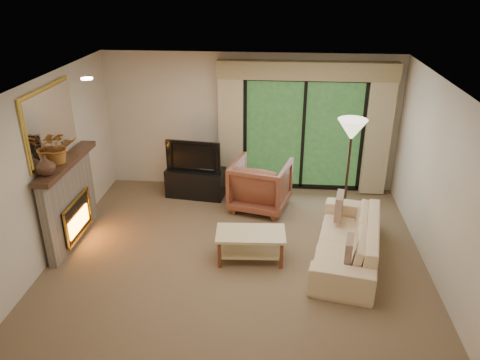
# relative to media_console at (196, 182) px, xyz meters

# --- Properties ---
(floor) EXTENTS (5.50, 5.50, 0.00)m
(floor) POSITION_rel_media_console_xyz_m (0.98, -1.95, -0.27)
(floor) COLOR brown
(floor) RESTS_ON ground
(ceiling) EXTENTS (5.50, 5.50, 0.00)m
(ceiling) POSITION_rel_media_console_xyz_m (0.98, -1.95, 2.33)
(ceiling) COLOR white
(ceiling) RESTS_ON ground
(wall_back) EXTENTS (5.00, 0.00, 5.00)m
(wall_back) POSITION_rel_media_console_xyz_m (0.98, 0.55, 1.03)
(wall_back) COLOR beige
(wall_back) RESTS_ON ground
(wall_front) EXTENTS (5.00, 0.00, 5.00)m
(wall_front) POSITION_rel_media_console_xyz_m (0.98, -4.45, 1.03)
(wall_front) COLOR beige
(wall_front) RESTS_ON ground
(wall_left) EXTENTS (0.00, 5.00, 5.00)m
(wall_left) POSITION_rel_media_console_xyz_m (-1.77, -1.95, 1.03)
(wall_left) COLOR beige
(wall_left) RESTS_ON ground
(wall_right) EXTENTS (0.00, 5.00, 5.00)m
(wall_right) POSITION_rel_media_console_xyz_m (3.73, -1.95, 1.03)
(wall_right) COLOR beige
(wall_right) RESTS_ON ground
(fireplace) EXTENTS (0.24, 1.70, 1.37)m
(fireplace) POSITION_rel_media_console_xyz_m (-1.65, -1.75, 0.42)
(fireplace) COLOR slate
(fireplace) RESTS_ON floor
(mirror) EXTENTS (0.07, 1.45, 1.02)m
(mirror) POSITION_rel_media_console_xyz_m (-1.73, -1.75, 1.68)
(mirror) COLOR gold
(mirror) RESTS_ON wall_left
(sliding_door) EXTENTS (2.26, 0.10, 2.16)m
(sliding_door) POSITION_rel_media_console_xyz_m (1.98, 0.50, 0.83)
(sliding_door) COLOR black
(sliding_door) RESTS_ON floor
(curtain_left) EXTENTS (0.45, 0.18, 2.35)m
(curtain_left) POSITION_rel_media_console_xyz_m (0.63, 0.39, 0.93)
(curtain_left) COLOR tan
(curtain_left) RESTS_ON floor
(curtain_right) EXTENTS (0.45, 0.18, 2.35)m
(curtain_right) POSITION_rel_media_console_xyz_m (3.33, 0.39, 0.93)
(curtain_right) COLOR tan
(curtain_right) RESTS_ON floor
(cornice) EXTENTS (3.20, 0.24, 0.32)m
(cornice) POSITION_rel_media_console_xyz_m (1.98, 0.41, 2.05)
(cornice) COLOR #96845A
(cornice) RESTS_ON wall_back
(media_console) EXTENTS (1.13, 0.61, 0.54)m
(media_console) POSITION_rel_media_console_xyz_m (0.00, 0.00, 0.00)
(media_console) COLOR black
(media_console) RESTS_ON floor
(tv) EXTENTS (1.03, 0.25, 0.59)m
(tv) POSITION_rel_media_console_xyz_m (0.00, -0.00, 0.56)
(tv) COLOR black
(tv) RESTS_ON media_console
(armchair) EXTENTS (1.16, 1.18, 0.89)m
(armchair) POSITION_rel_media_console_xyz_m (1.24, -0.39, 0.18)
(armchair) COLOR brown
(armchair) RESTS_ON floor
(sofa) EXTENTS (1.25, 2.31, 0.64)m
(sofa) POSITION_rel_media_console_xyz_m (2.59, -1.91, 0.05)
(sofa) COLOR beige
(sofa) RESTS_ON floor
(pillow_near) EXTENTS (0.16, 0.37, 0.36)m
(pillow_near) POSITION_rel_media_console_xyz_m (2.52, -2.54, 0.27)
(pillow_near) COLOR brown
(pillow_near) RESTS_ON sofa
(pillow_far) EXTENTS (0.18, 0.42, 0.41)m
(pillow_far) POSITION_rel_media_console_xyz_m (2.52, -1.28, 0.28)
(pillow_far) COLOR brown
(pillow_far) RESTS_ON sofa
(coffee_table) EXTENTS (1.04, 0.61, 0.45)m
(coffee_table) POSITION_rel_media_console_xyz_m (1.18, -2.05, -0.04)
(coffee_table) COLOR #D3BE87
(coffee_table) RESTS_ON floor
(floor_lamp) EXTENTS (0.55, 0.55, 1.78)m
(floor_lamp) POSITION_rel_media_console_xyz_m (2.69, -0.67, 0.62)
(floor_lamp) COLOR beige
(floor_lamp) RESTS_ON floor
(vase) EXTENTS (0.34, 0.34, 0.28)m
(vase) POSITION_rel_media_console_xyz_m (-1.63, -2.29, 1.24)
(vase) COLOR #40281B
(vase) RESTS_ON fireplace
(branches) EXTENTS (0.46, 0.40, 0.51)m
(branches) POSITION_rel_media_console_xyz_m (-1.63, -1.88, 1.35)
(branches) COLOR #975C23
(branches) RESTS_ON fireplace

